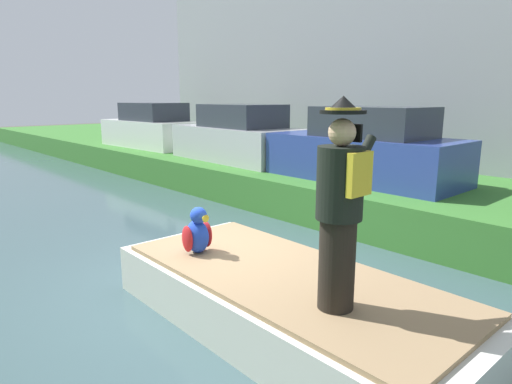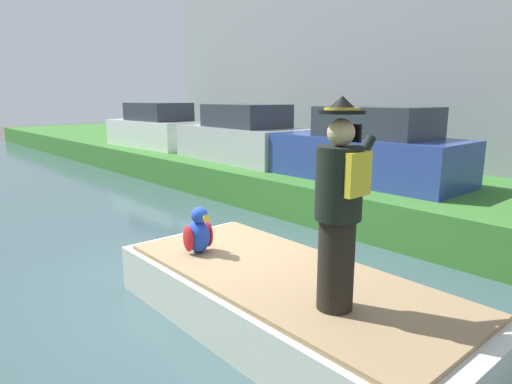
{
  "view_description": "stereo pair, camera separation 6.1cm",
  "coord_description": "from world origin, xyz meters",
  "px_view_note": "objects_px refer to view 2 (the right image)",
  "views": [
    {
      "loc": [
        -3.23,
        -4.51,
        2.55
      ],
      "look_at": [
        -0.28,
        -1.29,
        1.61
      ],
      "focal_mm": 31.1,
      "sensor_mm": 36.0,
      "label": 1
    },
    {
      "loc": [
        -3.19,
        -4.55,
        2.55
      ],
      "look_at": [
        -0.28,
        -1.29,
        1.61
      ],
      "focal_mm": 31.1,
      "sensor_mm": 36.0,
      "label": 2
    }
  ],
  "objects_px": {
    "person_pirate": "(339,207)",
    "parrot_plush": "(198,233)",
    "boat": "(286,300)",
    "parked_car_silver": "(242,137)",
    "parked_car_blue": "(369,150)",
    "parked_car_white": "(157,128)"
  },
  "relations": [
    {
      "from": "parked_car_silver",
      "to": "parked_car_white",
      "type": "height_order",
      "value": "same"
    },
    {
      "from": "parked_car_blue",
      "to": "parked_car_white",
      "type": "xyz_separation_m",
      "value": [
        0.0,
        8.65,
        0.0
      ]
    },
    {
      "from": "boat",
      "to": "person_pirate",
      "type": "bearing_deg",
      "value": -105.72
    },
    {
      "from": "parked_car_silver",
      "to": "person_pirate",
      "type": "bearing_deg",
      "value": -124.35
    },
    {
      "from": "parked_car_white",
      "to": "person_pirate",
      "type": "bearing_deg",
      "value": -112.36
    },
    {
      "from": "boat",
      "to": "parked_car_blue",
      "type": "relative_size",
      "value": 1.06
    },
    {
      "from": "parked_car_silver",
      "to": "parked_car_white",
      "type": "relative_size",
      "value": 1.0
    },
    {
      "from": "parrot_plush",
      "to": "parked_car_blue",
      "type": "height_order",
      "value": "parked_car_blue"
    },
    {
      "from": "parked_car_silver",
      "to": "parrot_plush",
      "type": "bearing_deg",
      "value": -134.28
    },
    {
      "from": "person_pirate",
      "to": "parrot_plush",
      "type": "distance_m",
      "value": 2.12
    },
    {
      "from": "boat",
      "to": "parked_car_silver",
      "type": "bearing_deg",
      "value": 53.57
    },
    {
      "from": "boat",
      "to": "parked_car_white",
      "type": "xyz_separation_m",
      "value": [
        4.54,
        10.77,
        1.09
      ]
    },
    {
      "from": "person_pirate",
      "to": "parked_car_blue",
      "type": "distance_m",
      "value": 5.62
    },
    {
      "from": "parked_car_blue",
      "to": "parked_car_silver",
      "type": "relative_size",
      "value": 0.98
    },
    {
      "from": "parked_car_silver",
      "to": "parked_car_blue",
      "type": "bearing_deg",
      "value": -90.0
    },
    {
      "from": "parked_car_blue",
      "to": "parked_car_silver",
      "type": "distance_m",
      "value": 4.03
    },
    {
      "from": "boat",
      "to": "parked_car_silver",
      "type": "height_order",
      "value": "parked_car_silver"
    },
    {
      "from": "boat",
      "to": "parked_car_white",
      "type": "relative_size",
      "value": 1.04
    },
    {
      "from": "parked_car_blue",
      "to": "parked_car_white",
      "type": "height_order",
      "value": "same"
    },
    {
      "from": "parked_car_blue",
      "to": "parked_car_silver",
      "type": "height_order",
      "value": "same"
    },
    {
      "from": "person_pirate",
      "to": "parked_car_white",
      "type": "distance_m",
      "value": 12.56
    },
    {
      "from": "boat",
      "to": "parrot_plush",
      "type": "relative_size",
      "value": 7.41
    }
  ]
}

